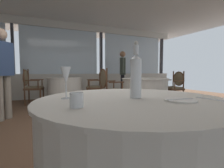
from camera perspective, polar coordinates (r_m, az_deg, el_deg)
name	(u,v)px	position (r m, az deg, el deg)	size (l,w,h in m)	color
ground_plane	(94,130)	(2.74, -6.20, -15.50)	(12.91, 12.91, 0.00)	brown
window_wall_far	(62,67)	(6.23, -16.91, 5.50)	(9.61, 0.14, 2.70)	beige
foreground_table	(132,154)	(1.20, 6.78, -22.96)	(1.21, 1.21, 0.75)	silver
side_plate	(180,100)	(1.05, 22.44, -5.19)	(0.18, 0.18, 0.01)	white
butter_knife	(180,99)	(1.04, 22.45, -4.91)	(0.18, 0.02, 0.00)	silver
dinner_fork	(210,99)	(1.19, 30.65, -4.46)	(0.18, 0.02, 0.00)	silver
water_bottle	(136,75)	(1.09, 8.21, 3.15)	(0.07, 0.07, 0.37)	white
wine_glass	(66,76)	(1.08, -15.64, 2.53)	(0.07, 0.07, 0.20)	white
water_tumbler	(77,100)	(0.81, -12.09, -5.37)	(0.07, 0.07, 0.07)	white
background_table_1	(65,90)	(5.06, -15.82, -2.14)	(1.02, 1.02, 0.75)	silver
dining_chair_1_0	(31,84)	(5.20, -26.25, 0.02)	(0.55, 0.60, 1.00)	brown
dining_chair_1_1	(97,85)	(5.06, -5.30, -0.20)	(0.55, 0.60, 0.90)	brown
background_table_2	(145,92)	(4.47, 11.17, -2.88)	(1.21, 1.21, 0.75)	silver
dining_chair_2_0	(108,86)	(3.97, -1.38, -0.71)	(0.48, 0.55, 1.00)	brown
dining_chair_2_1	(175,85)	(5.10, 20.90, -0.24)	(0.48, 0.55, 0.94)	brown
diner_person_0	(2,68)	(3.77, -33.62, 4.60)	(0.38, 0.43, 1.73)	gray
diner_person_1	(123,71)	(6.08, 3.65, 4.46)	(0.34, 0.49, 1.67)	black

